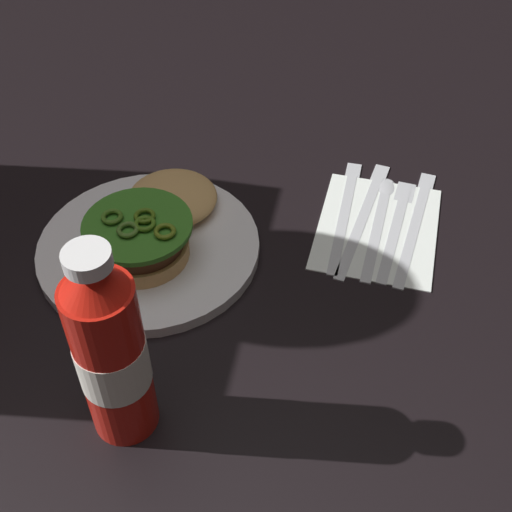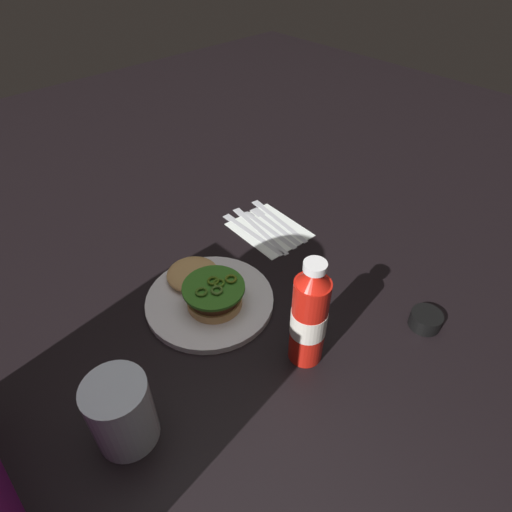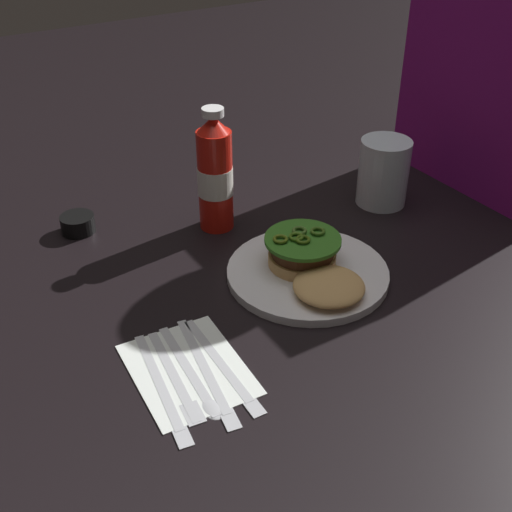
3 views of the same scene
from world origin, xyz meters
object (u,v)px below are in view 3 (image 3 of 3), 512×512
Objects in this scene: fork_utensil at (178,382)px; diner_person at (509,48)px; water_glass at (383,172)px; spoon_utensil at (197,381)px; burger_sandwich at (312,263)px; steak_knife at (209,375)px; butter_knife at (226,369)px; table_knife at (164,392)px; dinner_plate at (308,273)px; ketchup_bottle at (215,175)px; napkin at (188,369)px; condiment_cup at (78,224)px.

diner_person is (-0.20, 0.75, 0.25)m from fork_utensil.
spoon_utensil is (0.24, -0.50, -0.05)m from water_glass.
diner_person is at bearing 102.61° from burger_sandwich.
steak_knife and butter_knife have the same top height.
butter_knife is at bearing 88.55° from steak_knife.
table_knife is at bearing -93.64° from steak_knife.
dinner_plate is at bearing -63.56° from water_glass.
dinner_plate reaches higher than fork_utensil.
dinner_plate is at bearing 115.04° from spoon_utensil.
butter_knife is (0.32, -0.16, -0.09)m from ketchup_bottle.
diner_person is (-0.21, 0.69, 0.25)m from butter_knife.
water_glass is 0.65× the size of spoon_utensil.
spoon_utensil is at bearing -4.35° from napkin.
burger_sandwich is 0.91× the size of steak_knife.
steak_knife is at bearing 30.16° from napkin.
ketchup_bottle is at bearing -168.02° from dinner_plate.
ketchup_bottle is 1.24× the size of napkin.
fork_utensil is 0.04m from steak_knife.
steak_knife is 1.05× the size of butter_knife.
napkin is at bearing 118.14° from table_knife.
burger_sandwich is 0.28m from fork_utensil.
ketchup_bottle is 3.70× the size of condiment_cup.
ketchup_bottle reaches higher than condiment_cup.
butter_knife is at bearing -62.32° from water_glass.
fork_utensil and spoon_utensil have the same top height.
fork_utensil is (0.02, -0.02, 0.00)m from napkin.
diner_person is at bearing 106.17° from spoon_utensil.
burger_sandwich is 0.26m from napkin.
dinner_plate is at bearing 111.26° from fork_utensil.
burger_sandwich is 0.94× the size of table_knife.
diner_person is (-0.11, 0.49, 0.22)m from burger_sandwich.
condiment_cup is 0.42m from fork_utensil.
burger_sandwich reaches higher than steak_knife.
burger_sandwich is at bearing 37.50° from condiment_cup.
fork_utensil is at bearing -70.91° from burger_sandwich.
ketchup_bottle is at bearing -101.72° from diner_person.
burger_sandwich is at bearing 112.86° from spoon_utensil.
ketchup_bottle is 0.39m from fork_utensil.
diner_person reaches higher than spoon_utensil.
ketchup_bottle is 0.37m from napkin.
condiment_cup is 0.43m from butter_knife.
butter_knife is at bearing 5.97° from condiment_cup.
fork_utensil is at bearing -66.19° from water_glass.
diner_person is (-0.21, 0.71, 0.25)m from steak_knife.
ketchup_bottle is 0.37× the size of diner_person.
napkin is at bearing -70.45° from dinner_plate.
spoon_utensil is (0.03, -0.00, 0.00)m from napkin.
condiment_cup is at bearing -177.17° from steak_knife.
burger_sandwich is 0.29m from water_glass.
napkin is 0.05m from table_knife.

